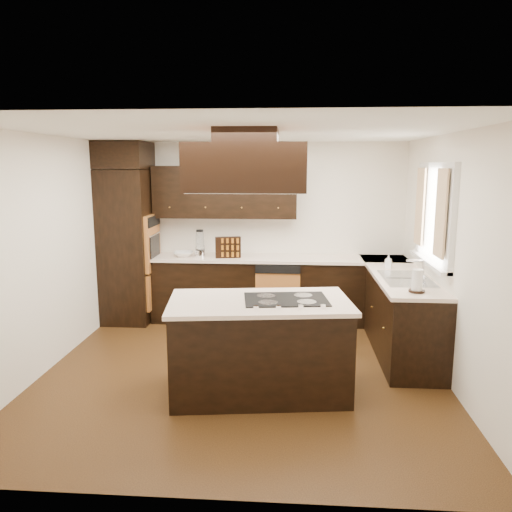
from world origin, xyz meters
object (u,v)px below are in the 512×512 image
oven_column (128,246)px  spice_rack (228,247)px  range_hood (247,168)px  island (260,348)px

oven_column → spice_rack: bearing=-0.4°
range_hood → spice_rack: size_ratio=3.01×
island → oven_column: bearing=125.3°
island → spice_rack: spice_rack is taller
oven_column → range_hood: (1.88, -2.25, 1.10)m
island → range_hood: size_ratio=1.57×
oven_column → spice_rack: 1.41m
range_hood → spice_rack: bearing=101.7°
oven_column → range_hood: 3.13m
oven_column → range_hood: bearing=-50.3°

